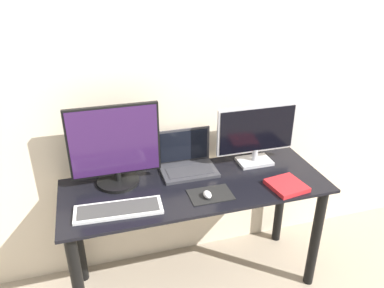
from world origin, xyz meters
TOP-DOWN VIEW (x-y plane):
  - wall_back at (0.00, 0.64)m, footprint 7.00×0.05m
  - desk at (0.00, 0.29)m, footprint 1.55×0.57m
  - monitor_left at (-0.43, 0.44)m, footprint 0.51×0.24m
  - monitor_right at (0.44, 0.44)m, footprint 0.52×0.15m
  - laptop at (0.00, 0.49)m, footprint 0.34×0.24m
  - keyboard at (-0.46, 0.16)m, footprint 0.46×0.18m
  - mousepad at (0.05, 0.16)m, footprint 0.24×0.16m
  - mouse at (0.02, 0.14)m, footprint 0.04×0.07m
  - book at (0.49, 0.11)m, footprint 0.22×0.22m

SIDE VIEW (x-z plane):
  - desk at x=0.00m, z-range 0.21..0.96m
  - mousepad at x=0.05m, z-range 0.75..0.75m
  - keyboard at x=-0.46m, z-range 0.75..0.77m
  - book at x=0.49m, z-range 0.75..0.77m
  - mouse at x=0.02m, z-range 0.75..0.79m
  - laptop at x=0.00m, z-range 0.69..0.93m
  - monitor_right at x=0.44m, z-range 0.76..1.15m
  - monitor_left at x=-0.43m, z-range 0.74..1.22m
  - wall_back at x=0.00m, z-range 0.00..2.50m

